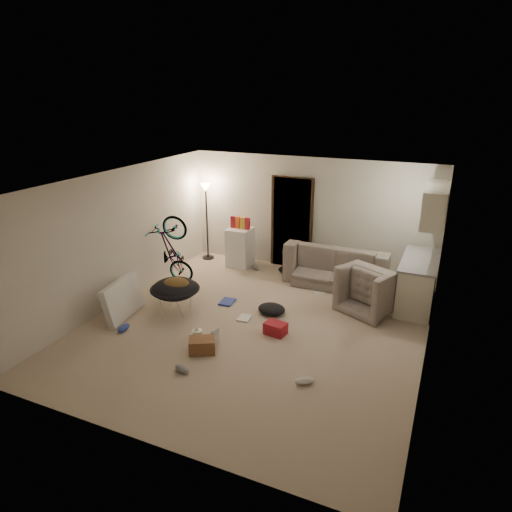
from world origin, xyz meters
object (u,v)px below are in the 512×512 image
at_px(armchair, 375,293).
at_px(juicer, 197,334).
at_px(floor_lamp, 206,205).
at_px(saucer_chair, 175,293).
at_px(mini_fridge, 240,247).
at_px(tv_box, 123,299).
at_px(kitchen_counter, 417,283).
at_px(drink_case_a, 202,345).
at_px(sofa, 337,269).
at_px(bicycle, 173,265).
at_px(drink_case_b, 276,328).

distance_m(armchair, juicer, 3.35).
xyz_separation_m(floor_lamp, saucer_chair, (0.86, -2.71, -0.93)).
bearing_deg(mini_fridge, tv_box, -104.15).
bearing_deg(tv_box, kitchen_counter, 21.25).
xyz_separation_m(floor_lamp, drink_case_a, (1.98, -3.70, -1.19)).
bearing_deg(sofa, armchair, 136.30).
distance_m(bicycle, saucer_chair, 1.33).
bearing_deg(sofa, bicycle, 25.10).
xyz_separation_m(drink_case_b, juicer, (-1.09, -0.68, -0.00)).
relative_size(saucer_chair, drink_case_a, 2.26).
xyz_separation_m(bicycle, saucer_chair, (0.76, -1.08, -0.03)).
height_order(saucer_chair, drink_case_b, saucer_chair).
relative_size(kitchen_counter, armchair, 1.55).
distance_m(saucer_chair, juicer, 1.15).
bearing_deg(mini_fridge, drink_case_a, -73.07).
bearing_deg(mini_fridge, juicer, -75.82).
relative_size(drink_case_b, juicer, 1.45).
relative_size(floor_lamp, juicer, 7.60).
bearing_deg(armchair, drink_case_b, 76.84).
height_order(kitchen_counter, mini_fridge, mini_fridge).
height_order(floor_lamp, bicycle, floor_lamp).
bearing_deg(floor_lamp, mini_fridge, -6.30).
height_order(saucer_chair, drink_case_a, saucer_chair).
bearing_deg(bicycle, armchair, -90.49).
height_order(floor_lamp, juicer, floor_lamp).
xyz_separation_m(floor_lamp, bicycle, (0.10, -1.63, -0.90)).
bearing_deg(armchair, tv_box, 53.66).
bearing_deg(mini_fridge, drink_case_b, -53.65).
bearing_deg(drink_case_a, sofa, 41.52).
bearing_deg(armchair, drink_case_a, 76.26).
relative_size(mini_fridge, drink_case_b, 2.56).
bearing_deg(juicer, tv_box, 173.30).
distance_m(floor_lamp, sofa, 3.36).
bearing_deg(floor_lamp, drink_case_a, -61.86).
height_order(bicycle, tv_box, bicycle).
xyz_separation_m(mini_fridge, juicer, (0.82, -3.31, -0.34)).
bearing_deg(tv_box, armchair, 20.36).
xyz_separation_m(armchair, bicycle, (-4.04, -0.52, 0.09)).
bearing_deg(drink_case_b, juicer, -138.55).
bearing_deg(saucer_chair, sofa, 46.97).
relative_size(armchair, juicer, 4.06).
relative_size(sofa, juicer, 8.89).
bearing_deg(bicycle, floor_lamp, -4.33).
xyz_separation_m(bicycle, drink_case_b, (2.72, -1.10, -0.30)).
bearing_deg(floor_lamp, juicer, -63.22).
relative_size(armchair, drink_case_b, 2.80).
bearing_deg(drink_case_a, juicer, 102.43).
relative_size(sofa, armchair, 2.19).
height_order(tv_box, drink_case_b, tv_box).
distance_m(saucer_chair, drink_case_b, 1.98).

